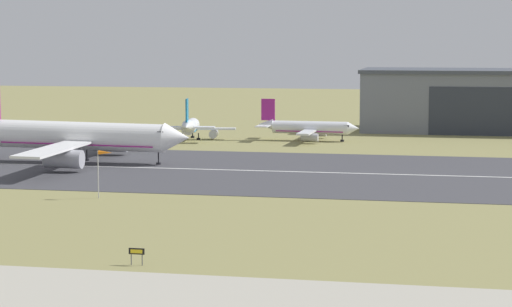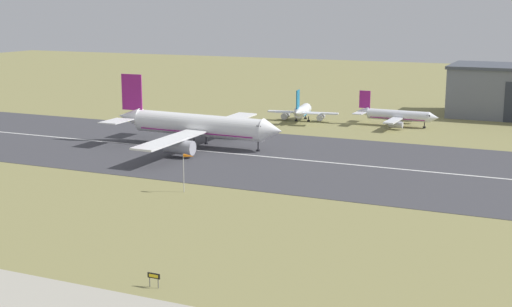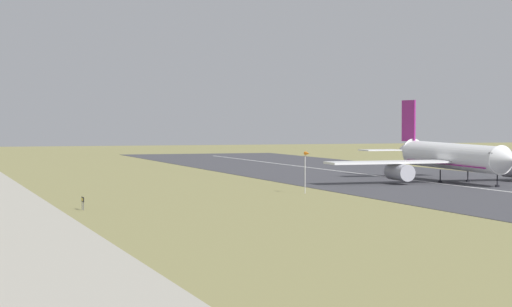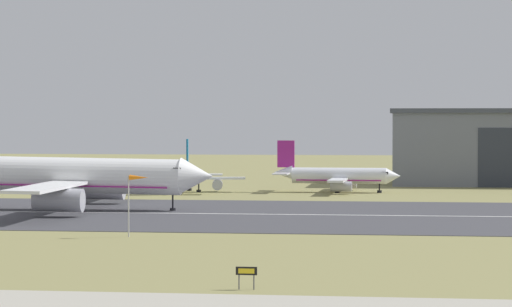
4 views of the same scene
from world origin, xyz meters
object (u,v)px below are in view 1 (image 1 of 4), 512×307
at_px(airplane_landing, 78,137).
at_px(airplane_parked_west, 190,127).
at_px(windsock_pole, 104,156).
at_px(airplane_parked_centre, 309,128).
at_px(runway_sign, 137,252).

xyz_separation_m(airplane_landing, airplane_parked_west, (9.27, 44.82, -1.96)).
height_order(airplane_landing, windsock_pole, airplane_landing).
bearing_deg(airplane_parked_west, airplane_parked_centre, 6.43).
xyz_separation_m(airplane_parked_centre, windsock_pole, (-16.89, -85.85, 3.27)).
height_order(airplane_parked_west, runway_sign, airplane_parked_west).
height_order(windsock_pole, runway_sign, windsock_pole).
bearing_deg(airplane_parked_west, windsock_pole, -83.30).
bearing_deg(windsock_pole, runway_sign, -65.83).
xyz_separation_m(airplane_parked_west, airplane_parked_centre, (26.63, 3.00, -0.00)).
relative_size(airplane_landing, airplane_parked_west, 2.61).
height_order(airplane_landing, runway_sign, airplane_landing).
distance_m(airplane_landing, windsock_pole, 42.53).
bearing_deg(windsock_pole, airplane_landing, 116.56).
distance_m(airplane_landing, runway_sign, 85.96).
relative_size(airplane_parked_west, windsock_pole, 2.95).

